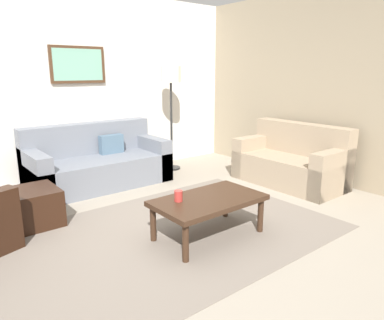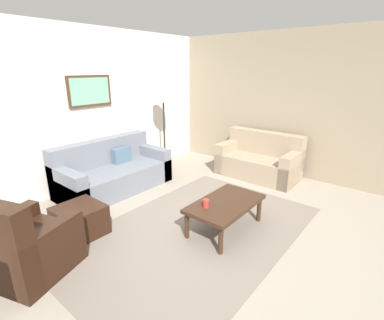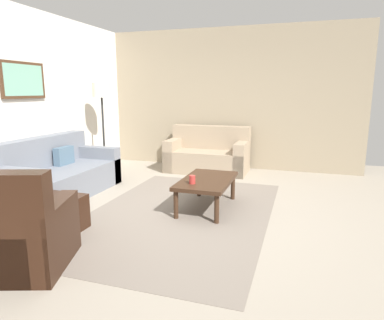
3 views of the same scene
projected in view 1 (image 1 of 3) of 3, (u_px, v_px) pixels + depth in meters
name	position (u px, v px, depth m)	size (l,w,h in m)	color
ground_plane	(167.00, 235.00, 3.68)	(8.00, 8.00, 0.00)	gray
rear_partition	(65.00, 87.00, 5.31)	(6.00, 0.12, 2.80)	silver
stone_feature_panel	(337.00, 88.00, 5.16)	(0.12, 5.20, 2.80)	gray
area_rug	(167.00, 235.00, 3.67)	(3.49, 2.26, 0.01)	slate
couch_main	(96.00, 164.00, 5.30)	(1.96, 0.94, 0.88)	slate
couch_loveseat	(293.00, 163.00, 5.34)	(0.81, 1.57, 0.88)	gray
ottoman	(31.00, 207.00, 3.88)	(0.56, 0.56, 0.40)	black
coffee_table	(208.00, 203.00, 3.58)	(1.10, 0.64, 0.41)	#382316
cup	(178.00, 196.00, 3.46)	(0.08, 0.08, 0.11)	#B2332D
lamp_standing	(171.00, 85.00, 5.83)	(0.32, 0.32, 1.71)	black
framed_artwork	(78.00, 65.00, 5.28)	(0.82, 0.04, 0.53)	#472D1C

